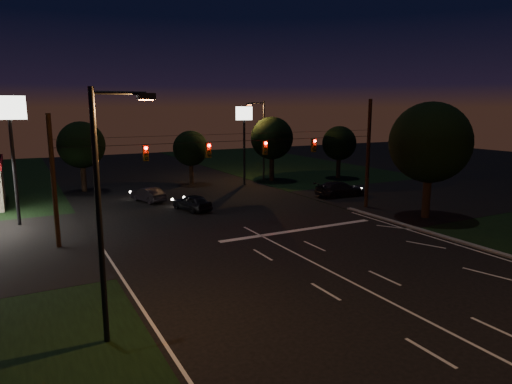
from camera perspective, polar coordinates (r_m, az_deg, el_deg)
ground at (r=21.35m, az=15.95°, el=-12.84°), size 140.00×140.00×0.00m
cross_street_right at (r=45.96m, az=20.24°, el=-0.55°), size 20.00×16.00×0.02m
stop_bar at (r=31.63m, az=5.43°, el=-4.76°), size 12.00×0.50×0.01m
utility_pole_right at (r=39.69m, az=13.55°, el=-1.86°), size 0.30×0.30×9.00m
utility_pole_left at (r=30.17m, az=-23.41°, el=-6.37°), size 0.28×0.28×8.00m
signal_span at (r=32.18m, az=-2.31°, el=5.50°), size 24.00×0.40×1.56m
pole_sign_left_near at (r=35.96m, az=-28.37°, el=7.15°), size 2.20×0.30×9.10m
pole_sign_right at (r=49.12m, az=-1.49°, el=8.10°), size 1.80×0.30×8.40m
street_light_left at (r=16.44m, az=-18.25°, el=-0.80°), size 2.20×0.35×9.00m
street_light_right_far at (r=52.44m, az=0.73°, el=7.17°), size 2.20×0.35×9.00m
tree_right_near at (r=36.58m, az=20.77°, el=5.71°), size 6.00×6.00×8.76m
tree_far_b at (r=48.56m, az=-20.99°, el=5.46°), size 4.60×4.60×6.98m
tree_far_c at (r=50.17m, az=-8.20°, el=5.38°), size 3.80×3.80×5.86m
tree_far_d at (r=52.09m, az=1.95°, el=6.68°), size 4.80×4.80×7.30m
tree_far_e at (r=54.94m, az=10.30°, el=5.98°), size 4.00×4.00×6.18m
car_oncoming_a at (r=37.70m, az=-8.01°, el=-1.28°), size 2.57×4.19×1.33m
car_oncoming_b at (r=41.89m, az=-13.35°, el=-0.31°), size 2.51×4.16×1.30m
car_cross at (r=43.81m, az=10.47°, el=0.37°), size 5.08×2.33×1.44m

